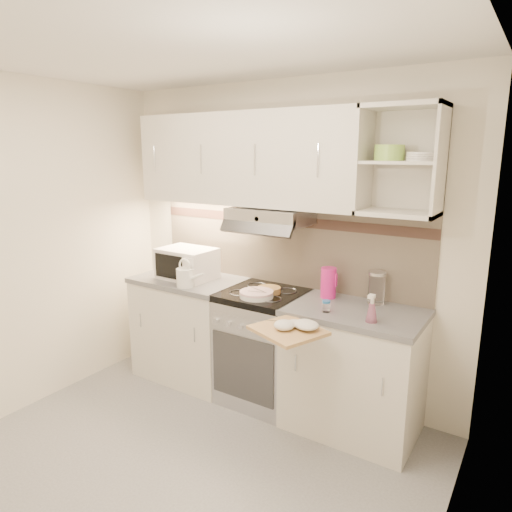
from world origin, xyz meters
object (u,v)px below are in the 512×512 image
at_px(pink_pitcher, 329,283).
at_px(spray_bottle, 372,310).
at_px(watering_can, 186,277).
at_px(cutting_board, 288,330).
at_px(glass_jar, 376,288).
at_px(electric_range, 263,346).
at_px(plate_stack, 256,294).
at_px(microwave, 187,263).

xyz_separation_m(pink_pitcher, spray_bottle, (0.44, -0.31, -0.04)).
bearing_deg(watering_can, pink_pitcher, 19.99).
distance_m(pink_pitcher, cutting_board, 0.68).
height_order(watering_can, glass_jar, same).
xyz_separation_m(electric_range, cutting_board, (0.50, -0.52, 0.42)).
height_order(watering_can, pink_pitcher, watering_can).
bearing_deg(cutting_board, plate_stack, 162.65).
bearing_deg(spray_bottle, watering_can, -176.23).
bearing_deg(plate_stack, spray_bottle, -1.94).
xyz_separation_m(electric_range, glass_jar, (0.82, 0.20, 0.57)).
bearing_deg(pink_pitcher, plate_stack, -149.00).
bearing_deg(electric_range, plate_stack, -79.49).
xyz_separation_m(electric_range, plate_stack, (0.03, -0.14, 0.47)).
bearing_deg(spray_bottle, cutting_board, -137.71).
relative_size(electric_range, pink_pitcher, 3.96).
relative_size(electric_range, watering_can, 3.30).
distance_m(spray_bottle, cutting_board, 0.55).
bearing_deg(electric_range, spray_bottle, -10.60).
xyz_separation_m(plate_stack, pink_pitcher, (0.45, 0.28, 0.09)).
xyz_separation_m(electric_range, spray_bottle, (0.91, -0.17, 0.53)).
distance_m(microwave, watering_can, 0.27).
height_order(electric_range, glass_jar, glass_jar).
height_order(electric_range, watering_can, watering_can).
xyz_separation_m(electric_range, pink_pitcher, (0.48, 0.14, 0.56)).
xyz_separation_m(electric_range, watering_can, (-0.59, -0.22, 0.53)).
bearing_deg(pink_pitcher, glass_jar, 8.19).
relative_size(watering_can, spray_bottle, 1.38).
bearing_deg(watering_can, glass_jar, 17.79).
relative_size(plate_stack, cutting_board, 0.63).
bearing_deg(glass_jar, pink_pitcher, -170.55).
relative_size(watering_can, glass_jar, 1.17).
bearing_deg(cutting_board, spray_bottle, 61.57).
xyz_separation_m(microwave, plate_stack, (0.79, -0.13, -0.11)).
relative_size(glass_jar, spray_bottle, 1.18).
bearing_deg(spray_bottle, plate_stack, 179.94).
distance_m(glass_jar, spray_bottle, 0.39).
xyz_separation_m(watering_can, cutting_board, (1.09, -0.30, -0.11)).
distance_m(microwave, glass_jar, 1.59).
xyz_separation_m(glass_jar, cutting_board, (-0.31, -0.72, -0.15)).
distance_m(plate_stack, cutting_board, 0.61).
height_order(watering_can, plate_stack, watering_can).
bearing_deg(microwave, glass_jar, 8.55).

